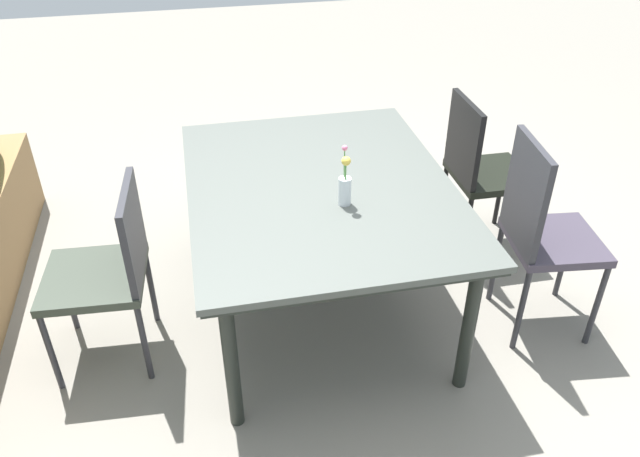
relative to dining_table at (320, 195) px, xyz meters
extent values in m
plane|color=gray|center=(-0.07, -0.08, -0.66)|extent=(12.00, 12.00, 0.00)
cube|color=#4C514C|center=(0.00, 0.00, 0.04)|extent=(1.52, 1.20, 0.03)
cube|color=#232823|center=(0.00, 0.00, 0.02)|extent=(1.49, 1.17, 0.02)
cylinder|color=#232823|center=(-0.66, -0.50, -0.32)|extent=(0.06, 0.06, 0.69)
cylinder|color=#232823|center=(0.66, -0.50, -0.32)|extent=(0.06, 0.06, 0.69)
cylinder|color=#232823|center=(-0.66, 0.50, -0.32)|extent=(0.06, 0.06, 0.69)
cylinder|color=#232823|center=(0.66, 0.50, -0.32)|extent=(0.06, 0.06, 0.69)
cube|color=#343B30|center=(-0.13, 1.04, -0.22)|extent=(0.46, 0.46, 0.04)
cube|color=#2D2D33|center=(-0.14, 0.84, 0.00)|extent=(0.41, 0.06, 0.41)
cylinder|color=#2D2D33|center=(-0.31, 1.24, -0.44)|extent=(0.03, 0.03, 0.43)
cylinder|color=#2D2D33|center=(0.08, 1.22, -0.44)|extent=(0.03, 0.03, 0.43)
cylinder|color=#2D2D33|center=(-0.33, 0.85, -0.44)|extent=(0.03, 0.03, 0.43)
cylinder|color=#2D2D33|center=(0.06, 0.83, -0.44)|extent=(0.03, 0.03, 0.43)
cube|color=#3B3441|center=(-0.34, -1.04, -0.18)|extent=(0.45, 0.45, 0.04)
cube|color=#2D2D33|center=(-0.32, -0.85, 0.08)|extent=(0.38, 0.07, 0.50)
cylinder|color=#2D2D33|center=(-0.18, -1.24, -0.42)|extent=(0.03, 0.03, 0.47)
cylinder|color=#2D2D33|center=(-0.54, -1.19, -0.42)|extent=(0.03, 0.03, 0.47)
cylinder|color=#2D2D33|center=(-0.14, -0.88, -0.42)|extent=(0.03, 0.03, 0.47)
cylinder|color=#2D2D33|center=(-0.50, -0.84, -0.42)|extent=(0.03, 0.03, 0.47)
cube|color=black|center=(0.34, -1.04, -0.20)|extent=(0.41, 0.41, 0.04)
cube|color=black|center=(0.34, -0.85, 0.03)|extent=(0.38, 0.03, 0.44)
cylinder|color=black|center=(0.52, -1.22, -0.44)|extent=(0.03, 0.03, 0.45)
cylinder|color=black|center=(0.16, -1.22, -0.44)|extent=(0.03, 0.03, 0.45)
cylinder|color=black|center=(0.53, -0.86, -0.44)|extent=(0.03, 0.03, 0.45)
cylinder|color=black|center=(0.16, -0.85, -0.44)|extent=(0.03, 0.03, 0.45)
cylinder|color=silver|center=(-0.19, -0.07, 0.12)|extent=(0.06, 0.06, 0.13)
cylinder|color=#569347|center=(-0.20, -0.07, 0.21)|extent=(0.01, 0.01, 0.13)
sphere|color=#EFCC4C|center=(-0.20, -0.07, 0.27)|extent=(0.04, 0.04, 0.04)
cylinder|color=#569347|center=(-0.18, -0.07, 0.23)|extent=(0.01, 0.01, 0.18)
sphere|color=pink|center=(-0.18, -0.07, 0.32)|extent=(0.02, 0.02, 0.02)
cylinder|color=#569347|center=(-0.20, -0.07, 0.21)|extent=(0.01, 0.01, 0.13)
sphere|color=#DB4C56|center=(-0.20, -0.07, 0.27)|extent=(0.03, 0.03, 0.03)
camera|label=1|loc=(-2.44, 0.52, 1.50)|focal=35.28mm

